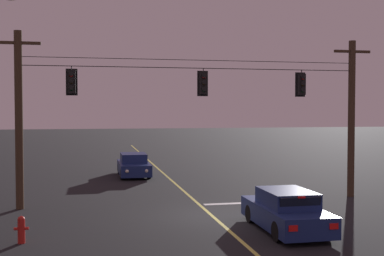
% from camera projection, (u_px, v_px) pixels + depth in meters
% --- Properties ---
extents(ground_plane, '(180.00, 180.00, 0.00)m').
position_uv_depth(ground_plane, '(212.00, 216.00, 19.00)').
color(ground_plane, black).
extents(lane_centre_stripe, '(0.14, 60.00, 0.01)m').
position_uv_depth(lane_centre_stripe, '(174.00, 183.00, 27.69)').
color(lane_centre_stripe, '#D1C64C').
rests_on(lane_centre_stripe, ground).
extents(stop_bar_paint, '(3.40, 0.36, 0.01)m').
position_uv_depth(stop_bar_paint, '(242.00, 203.00, 21.61)').
color(stop_bar_paint, silver).
rests_on(stop_bar_paint, ground).
extents(signal_span_assembly, '(16.67, 0.32, 7.30)m').
position_uv_depth(signal_span_assembly, '(197.00, 116.00, 21.68)').
color(signal_span_assembly, '#423021').
rests_on(signal_span_assembly, ground).
extents(traffic_light_leftmost, '(0.48, 0.41, 1.22)m').
position_uv_depth(traffic_light_leftmost, '(72.00, 82.00, 20.54)').
color(traffic_light_leftmost, black).
extents(traffic_light_left_inner, '(0.48, 0.41, 1.22)m').
position_uv_depth(traffic_light_left_inner, '(203.00, 83.00, 21.67)').
color(traffic_light_left_inner, black).
extents(traffic_light_centre, '(0.48, 0.41, 1.22)m').
position_uv_depth(traffic_light_centre, '(302.00, 84.00, 22.59)').
color(traffic_light_centre, black).
extents(car_waiting_near_lane, '(1.80, 4.33, 1.39)m').
position_uv_depth(car_waiting_near_lane, '(286.00, 211.00, 16.69)').
color(car_waiting_near_lane, navy).
rests_on(car_waiting_near_lane, ground).
extents(car_oncoming_lead, '(1.80, 4.42, 1.39)m').
position_uv_depth(car_oncoming_lead, '(134.00, 165.00, 30.51)').
color(car_oncoming_lead, navy).
rests_on(car_oncoming_lead, ground).
extents(fire_hydrant, '(0.44, 0.22, 0.84)m').
position_uv_depth(fire_hydrant, '(21.00, 229.00, 15.09)').
color(fire_hydrant, red).
rests_on(fire_hydrant, ground).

